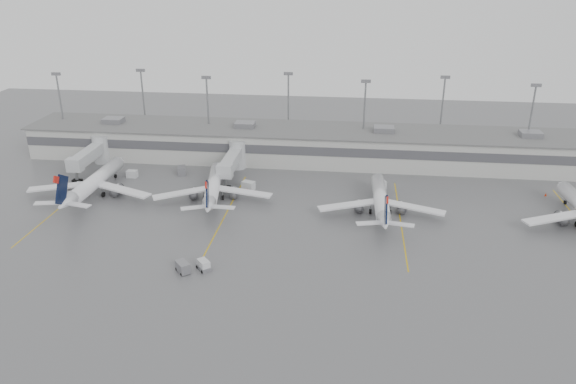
# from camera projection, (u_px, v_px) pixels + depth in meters

# --- Properties ---
(ground) EXTENTS (260.00, 260.00, 0.00)m
(ground) POSITION_uv_depth(u_px,v_px,m) (301.00, 278.00, 90.82)
(ground) COLOR #565759
(ground) RESTS_ON ground
(terminal) EXTENTS (152.00, 17.00, 9.45)m
(terminal) POSITION_uv_depth(u_px,v_px,m) (323.00, 145.00, 142.37)
(terminal) COLOR #B3B3AE
(terminal) RESTS_ON ground
(light_masts) EXTENTS (142.40, 8.00, 20.60)m
(light_masts) POSITION_uv_depth(u_px,v_px,m) (325.00, 109.00, 144.63)
(light_masts) COLOR gray
(light_masts) RESTS_ON ground
(jet_bridge_left) EXTENTS (4.00, 17.20, 7.00)m
(jet_bridge_left) POSITION_uv_depth(u_px,v_px,m) (94.00, 153.00, 137.29)
(jet_bridge_left) COLOR #ACAFB2
(jet_bridge_left) RESTS_ON ground
(jet_bridge_right) EXTENTS (4.00, 17.20, 7.00)m
(jet_bridge_right) POSITION_uv_depth(u_px,v_px,m) (234.00, 159.00, 133.47)
(jet_bridge_right) COLOR #ACAFB2
(jet_bridge_right) RESTS_ON ground
(stand_markings) EXTENTS (105.25, 40.00, 0.01)m
(stand_markings) POSITION_uv_depth(u_px,v_px,m) (312.00, 216.00, 112.82)
(stand_markings) COLOR gold
(stand_markings) RESTS_ON ground
(jet_far_left) EXTENTS (27.70, 31.04, 10.04)m
(jet_far_left) POSITION_uv_depth(u_px,v_px,m) (94.00, 182.00, 121.45)
(jet_far_left) COLOR white
(jet_far_left) RESTS_ON ground
(jet_mid_left) EXTENTS (25.13, 28.39, 9.23)m
(jet_mid_left) POSITION_uv_depth(u_px,v_px,m) (213.00, 187.00, 119.73)
(jet_mid_left) COLOR white
(jet_mid_left) RESTS_ON ground
(jet_mid_right) EXTENTS (25.54, 28.64, 9.26)m
(jet_mid_right) POSITION_uv_depth(u_px,v_px,m) (381.00, 200.00, 113.03)
(jet_mid_right) COLOR white
(jet_mid_right) RESTS_ON ground
(baggage_tug) EXTENTS (2.99, 3.11, 1.73)m
(baggage_tug) POSITION_uv_depth(u_px,v_px,m) (204.00, 266.00, 93.16)
(baggage_tug) COLOR silver
(baggage_tug) RESTS_ON ground
(baggage_cart) EXTENTS (3.07, 3.20, 1.82)m
(baggage_cart) POSITION_uv_depth(u_px,v_px,m) (183.00, 267.00, 92.31)
(baggage_cart) COLOR slate
(baggage_cart) RESTS_ON ground
(gse_uld_a) EXTENTS (2.46, 1.69, 1.70)m
(gse_uld_a) POSITION_uv_depth(u_px,v_px,m) (132.00, 174.00, 132.51)
(gse_uld_a) COLOR silver
(gse_uld_a) RESTS_ON ground
(gse_uld_b) EXTENTS (3.16, 2.63, 1.92)m
(gse_uld_b) POSITION_uv_depth(u_px,v_px,m) (248.00, 186.00, 125.42)
(gse_uld_b) COLOR silver
(gse_uld_b) RESTS_ON ground
(gse_uld_c) EXTENTS (2.96, 2.47, 1.79)m
(gse_uld_c) POSITION_uv_depth(u_px,v_px,m) (380.00, 185.00, 125.98)
(gse_uld_c) COLOR silver
(gse_uld_c) RESTS_ON ground
(gse_loader) EXTENTS (2.72, 3.47, 1.90)m
(gse_loader) POSITION_uv_depth(u_px,v_px,m) (182.00, 170.00, 134.36)
(gse_loader) COLOR slate
(gse_loader) RESTS_ON ground
(cone_a) EXTENTS (0.43, 0.43, 0.68)m
(cone_a) POSITION_uv_depth(u_px,v_px,m) (112.00, 186.00, 126.78)
(cone_a) COLOR red
(cone_a) RESTS_ON ground
(cone_b) EXTENTS (0.39, 0.39, 0.62)m
(cone_b) POSITION_uv_depth(u_px,v_px,m) (247.00, 190.00, 124.70)
(cone_b) COLOR red
(cone_b) RESTS_ON ground
(cone_c) EXTENTS (0.50, 0.50, 0.80)m
(cone_c) POSITION_uv_depth(u_px,v_px,m) (386.00, 198.00, 120.14)
(cone_c) COLOR red
(cone_c) RESTS_ON ground
(cone_d) EXTENTS (0.47, 0.47, 0.74)m
(cone_d) POSITION_uv_depth(u_px,v_px,m) (546.00, 194.00, 122.25)
(cone_d) COLOR red
(cone_d) RESTS_ON ground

